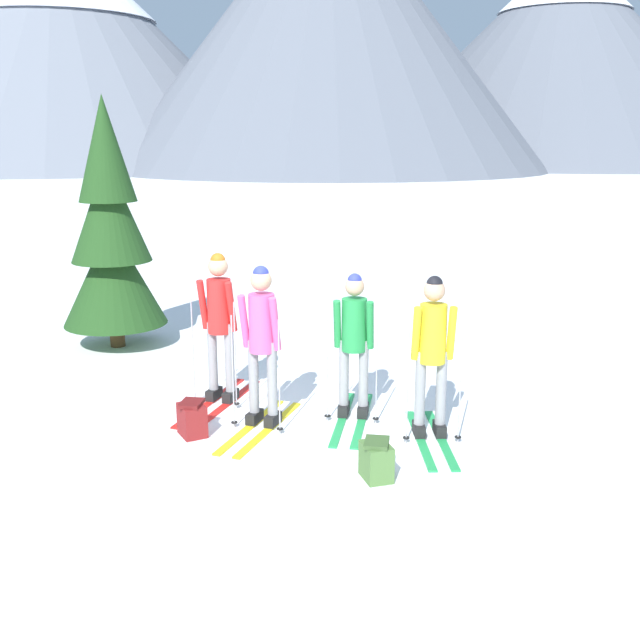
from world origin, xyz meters
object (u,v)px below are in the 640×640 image
Objects in this scene: skier_in_pink at (262,339)px; skier_in_green at (354,338)px; skier_in_red at (219,321)px; backpack_on_snow_beside at (376,460)px; backpack_on_snow_front at (192,419)px; pine_tree_near at (111,235)px; skier_in_yellow at (432,347)px.

skier_in_green is at bearing 24.66° from skier_in_pink.
skier_in_pink is 1.07× the size of skier_in_green.
skier_in_green is (1.61, -0.23, -0.07)m from skier_in_red.
backpack_on_snow_front is at bearing 160.41° from backpack_on_snow_beside.
pine_tree_near reaches higher than skier_in_pink.
pine_tree_near is at bearing 136.74° from skier_in_pink.
skier_in_pink is 1.81m from skier_in_yellow.
skier_in_red is 0.49× the size of pine_tree_near.
skier_in_red is at bearing 138.52° from backpack_on_snow_beside.
skier_in_green reaches higher than backpack_on_snow_beside.
skier_in_pink is 1.12m from backpack_on_snow_front.
skier_in_green is 4.22× the size of backpack_on_snow_beside.
skier_in_red is at bearing 171.97° from skier_in_green.
skier_in_pink is at bearing -155.34° from skier_in_green.
skier_in_red is 1.01× the size of skier_in_pink.
skier_in_red reaches higher than backpack_on_snow_front.
backpack_on_snow_front is at bearing -54.53° from pine_tree_near.
skier_in_green is 0.96× the size of skier_in_yellow.
skier_in_pink reaches higher than skier_in_green.
skier_in_red is 0.94m from skier_in_pink.
pine_tree_near is at bearing 137.82° from backpack_on_snow_beside.
backpack_on_snow_beside is at bearing -39.71° from skier_in_pink.
backpack_on_snow_front is at bearing -149.62° from skier_in_pink.
backpack_on_snow_beside is at bearing -19.59° from backpack_on_snow_front.
skier_in_red is at bearing -42.79° from pine_tree_near.
skier_in_yellow is (2.47, -0.66, -0.01)m from skier_in_red.
skier_in_pink is at bearing 179.91° from skier_in_yellow.
backpack_on_snow_beside is (4.25, -3.85, -1.49)m from pine_tree_near.
backpack_on_snow_front is (-0.68, -0.40, -0.80)m from skier_in_pink.
skier_in_red is 1.08× the size of skier_in_green.
skier_in_yellow reaches higher than skier_in_green.
skier_in_pink is 4.05m from pine_tree_near.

